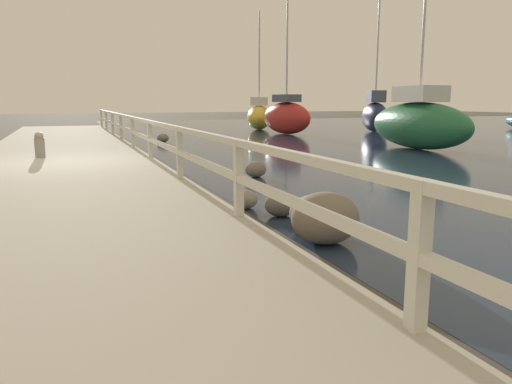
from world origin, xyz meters
TOP-DOWN VIEW (x-y plane):
  - ground_plane at (0.00, 0.00)m, footprint 120.00×120.00m
  - dock_walkway at (0.00, 0.00)m, footprint 4.10×36.00m
  - railing at (1.95, -0.00)m, footprint 0.10×32.50m
  - boulder_upstream at (2.87, -6.61)m, footprint 0.58×0.52m
  - boulder_downstream at (2.72, -7.19)m, footprint 0.78×0.70m
  - boulder_far_strip at (2.51, -5.14)m, footprint 0.38×0.34m
  - boulder_water_edge at (2.80, -5.79)m, footprint 0.46×0.41m
  - boulder_near_dock at (3.62, 7.48)m, footprint 0.45×0.41m
  - boulder_mid_strip at (3.77, -2.27)m, footprint 0.45×0.41m
  - mooring_bollard at (-0.53, 1.15)m, footprint 0.23×0.23m
  - sailboat_red at (10.20, 10.38)m, footprint 1.71×3.86m
  - sailboat_yellow at (10.40, 14.56)m, footprint 2.47×3.43m
  - sailboat_green at (11.12, 1.75)m, footprint 1.81×5.21m
  - sailboat_navy at (15.27, 10.40)m, footprint 2.06×3.35m

SIDE VIEW (x-z plane):
  - ground_plane at x=0.00m, z-range 0.00..0.00m
  - dock_walkway at x=0.00m, z-range 0.00..0.23m
  - boulder_far_strip at x=2.51m, z-range 0.00..0.28m
  - boulder_mid_strip at x=3.77m, z-range 0.00..0.34m
  - boulder_near_dock at x=3.62m, z-range 0.00..0.34m
  - boulder_water_edge at x=2.80m, z-range 0.00..0.34m
  - boulder_upstream at x=2.87m, z-range 0.00..0.44m
  - boulder_downstream at x=2.72m, z-range 0.00..0.59m
  - mooring_bollard at x=-0.53m, z-range 0.23..0.85m
  - sailboat_yellow at x=10.40m, z-range -2.46..3.97m
  - railing at x=1.95m, z-range 0.40..1.31m
  - sailboat_red at x=10.20m, z-range -3.13..4.84m
  - sailboat_green at x=11.12m, z-range -1.98..3.71m
  - sailboat_navy at x=15.27m, z-range -2.52..4.31m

